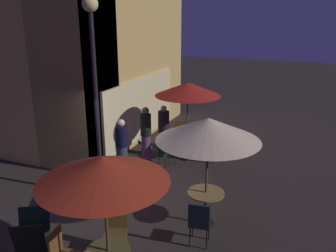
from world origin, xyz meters
TOP-DOWN VIEW (x-y plane):
  - ground_plane at (0.00, 0.00)m, footprint 60.00×60.00m
  - cafe_building at (3.25, 3.31)m, footprint 7.15×6.86m
  - street_lamp_near_corner at (0.19, 0.33)m, footprint 0.35×0.35m
  - menu_sandwich_board at (-2.43, 0.08)m, footprint 0.86×0.82m
  - cafe_table_0 at (0.03, -2.42)m, footprint 0.79×0.79m
  - cafe_table_1 at (3.28, -0.82)m, footprint 0.79×0.79m
  - patio_umbrella_0 at (0.03, -2.42)m, footprint 2.15×2.15m
  - patio_umbrella_1 at (3.28, -0.82)m, footprint 1.99×1.99m
  - patio_umbrella_2 at (-2.38, -1.49)m, footprint 2.05×2.05m
  - cafe_chair_0 at (-0.78, -2.53)m, footprint 0.47×0.47m
  - cafe_chair_1 at (3.41, -1.66)m, footprint 0.45×0.45m
  - cafe_chair_2 at (4.02, -0.33)m, footprint 0.54×0.54m
  - cafe_chair_3 at (2.58, -0.37)m, footprint 0.60×0.60m
  - cafe_chair_4 at (-2.52, -0.62)m, footprint 0.45×0.45m
  - cafe_chair_6 at (-1.58, -1.15)m, footprint 0.56×0.56m
  - patron_seated_0 at (3.39, -1.52)m, footprint 0.38×0.53m
  - patron_standing_2 at (1.39, 0.40)m, footprint 0.34×0.34m
  - patron_standing_3 at (2.47, 0.20)m, footprint 0.33×0.33m
  - patron_standing_4 at (3.20, -0.06)m, footprint 0.35×0.35m

SIDE VIEW (x-z plane):
  - ground_plane at x=0.00m, z-range 0.00..0.00m
  - menu_sandwich_board at x=-2.43m, z-range 0.02..1.02m
  - cafe_chair_3 at x=2.58m, z-range 0.10..0.96m
  - cafe_chair_6 at x=-1.58m, z-range 0.10..0.97m
  - cafe_chair_1 at x=3.41m, z-range 0.08..0.99m
  - cafe_chair_4 at x=-2.52m, z-range 0.09..1.03m
  - cafe_table_1 at x=3.28m, z-range 0.19..0.95m
  - cafe_chair_0 at x=-0.78m, z-range 0.09..1.06m
  - cafe_chair_2 at x=4.02m, z-range 0.09..1.06m
  - cafe_table_0 at x=0.03m, z-range 0.20..0.96m
  - patron_seated_0 at x=3.39m, z-range 0.08..1.32m
  - patron_standing_4 at x=3.20m, z-range 0.00..1.69m
  - patron_standing_2 at x=1.39m, z-range 0.01..1.70m
  - patron_standing_3 at x=2.47m, z-range 0.02..1.80m
  - patio_umbrella_2 at x=-2.38m, z-range 0.97..3.33m
  - patio_umbrella_0 at x=0.03m, z-range 0.96..3.38m
  - patio_umbrella_1 at x=3.28m, z-range 1.01..3.47m
  - street_lamp_near_corner at x=0.19m, z-range 1.01..5.78m
  - cafe_building at x=3.25m, z-range -0.01..7.64m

